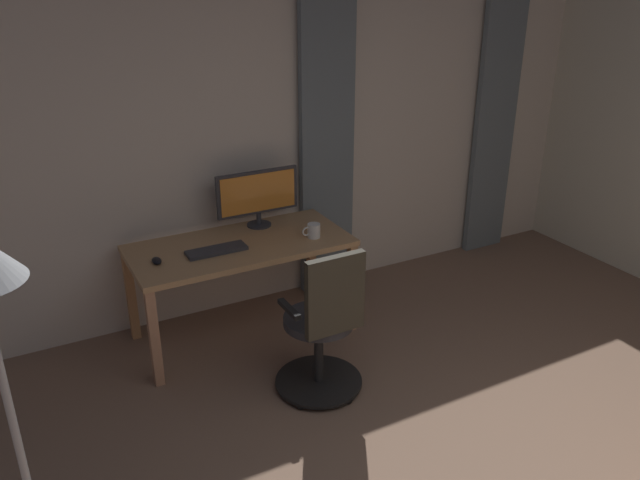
% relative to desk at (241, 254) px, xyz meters
% --- Properties ---
extents(back_room_partition, '(5.90, 0.10, 2.70)m').
position_rel_desk_xyz_m(back_room_partition, '(-0.46, -0.51, 0.71)').
color(back_room_partition, beige).
rests_on(back_room_partition, ground).
extents(curtain_left_panel, '(0.43, 0.06, 2.54)m').
position_rel_desk_xyz_m(curtain_left_panel, '(-2.62, -0.40, 0.63)').
color(curtain_left_panel, slate).
rests_on(curtain_left_panel, ground).
extents(curtain_right_panel, '(0.45, 0.06, 2.54)m').
position_rel_desk_xyz_m(curtain_right_panel, '(-0.91, -0.40, 0.63)').
color(curtain_right_panel, slate).
rests_on(curtain_right_panel, ground).
extents(desk, '(1.52, 0.72, 0.73)m').
position_rel_desk_xyz_m(desk, '(0.00, 0.00, 0.00)').
color(desk, tan).
rests_on(desk, ground).
extents(office_chair, '(0.56, 0.56, 1.01)m').
position_rel_desk_xyz_m(office_chair, '(-0.18, 0.90, -0.18)').
color(office_chair, black).
rests_on(office_chair, ground).
extents(computer_monitor, '(0.63, 0.18, 0.42)m').
position_rel_desk_xyz_m(computer_monitor, '(-0.25, -0.24, 0.33)').
color(computer_monitor, '#333338').
rests_on(computer_monitor, desk).
extents(computer_keyboard, '(0.41, 0.14, 0.02)m').
position_rel_desk_xyz_m(computer_keyboard, '(0.19, 0.06, 0.10)').
color(computer_keyboard, '#333338').
rests_on(computer_keyboard, desk).
extents(computer_mouse, '(0.06, 0.10, 0.04)m').
position_rel_desk_xyz_m(computer_mouse, '(0.59, 0.05, 0.10)').
color(computer_mouse, black).
rests_on(computer_mouse, desk).
extents(mug_coffee, '(0.14, 0.09, 0.10)m').
position_rel_desk_xyz_m(mug_coffee, '(-0.50, 0.15, 0.14)').
color(mug_coffee, white).
rests_on(mug_coffee, desk).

